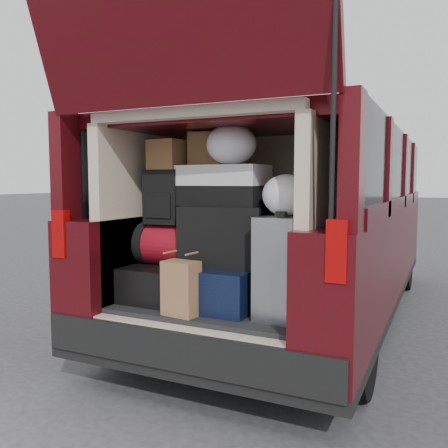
{
  "coord_description": "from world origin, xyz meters",
  "views": [
    {
      "loc": [
        1.32,
        -2.55,
        1.35
      ],
      "look_at": [
        0.02,
        0.2,
        1.07
      ],
      "focal_mm": 38.0,
      "sensor_mm": 36.0,
      "label": 1
    }
  ],
  "objects_px": {
    "black_hardshell": "(166,281)",
    "navy_hardshell": "(224,285)",
    "red_duffel": "(171,244)",
    "silver_roller": "(285,267)",
    "kraft_bag": "(181,288)",
    "black_soft_case": "(224,236)",
    "backpack": "(165,197)",
    "twotone_duffel": "(222,186)"
  },
  "relations": [
    {
      "from": "black_hardshell",
      "to": "navy_hardshell",
      "type": "bearing_deg",
      "value": 1.28
    },
    {
      "from": "navy_hardshell",
      "to": "red_duffel",
      "type": "bearing_deg",
      "value": 177.77
    },
    {
      "from": "black_hardshell",
      "to": "silver_roller",
      "type": "bearing_deg",
      "value": -3.43
    },
    {
      "from": "navy_hardshell",
      "to": "kraft_bag",
      "type": "relative_size",
      "value": 1.84
    },
    {
      "from": "kraft_bag",
      "to": "black_soft_case",
      "type": "distance_m",
      "value": 0.45
    },
    {
      "from": "silver_roller",
      "to": "black_soft_case",
      "type": "height_order",
      "value": "black_soft_case"
    },
    {
      "from": "navy_hardshell",
      "to": "backpack",
      "type": "distance_m",
      "value": 0.71
    },
    {
      "from": "silver_roller",
      "to": "kraft_bag",
      "type": "bearing_deg",
      "value": -151.32
    },
    {
      "from": "black_hardshell",
      "to": "backpack",
      "type": "distance_m",
      "value": 0.58
    },
    {
      "from": "navy_hardshell",
      "to": "kraft_bag",
      "type": "xyz_separation_m",
      "value": [
        -0.13,
        -0.32,
        0.03
      ]
    },
    {
      "from": "navy_hardshell",
      "to": "backpack",
      "type": "bearing_deg",
      "value": -177.41
    },
    {
      "from": "black_soft_case",
      "to": "black_hardshell",
      "type": "bearing_deg",
      "value": 172.7
    },
    {
      "from": "navy_hardshell",
      "to": "twotone_duffel",
      "type": "height_order",
      "value": "twotone_duffel"
    },
    {
      "from": "backpack",
      "to": "twotone_duffel",
      "type": "height_order",
      "value": "twotone_duffel"
    },
    {
      "from": "red_duffel",
      "to": "backpack",
      "type": "height_order",
      "value": "backpack"
    },
    {
      "from": "black_hardshell",
      "to": "silver_roller",
      "type": "height_order",
      "value": "silver_roller"
    },
    {
      "from": "silver_roller",
      "to": "navy_hardshell",
      "type": "bearing_deg",
      "value": 175.96
    },
    {
      "from": "black_hardshell",
      "to": "silver_roller",
      "type": "distance_m",
      "value": 0.89
    },
    {
      "from": "black_soft_case",
      "to": "twotone_duffel",
      "type": "distance_m",
      "value": 0.33
    },
    {
      "from": "black_hardshell",
      "to": "red_duffel",
      "type": "height_order",
      "value": "red_duffel"
    },
    {
      "from": "black_soft_case",
      "to": "twotone_duffel",
      "type": "bearing_deg",
      "value": 121.48
    },
    {
      "from": "navy_hardshell",
      "to": "black_soft_case",
      "type": "xyz_separation_m",
      "value": [
        0.0,
        0.0,
        0.32
      ]
    },
    {
      "from": "backpack",
      "to": "twotone_duffel",
      "type": "bearing_deg",
      "value": 10.67
    },
    {
      "from": "navy_hardshell",
      "to": "backpack",
      "type": "relative_size",
      "value": 1.66
    },
    {
      "from": "navy_hardshell",
      "to": "kraft_bag",
      "type": "height_order",
      "value": "kraft_bag"
    },
    {
      "from": "red_duffel",
      "to": "twotone_duffel",
      "type": "height_order",
      "value": "twotone_duffel"
    },
    {
      "from": "black_hardshell",
      "to": "red_duffel",
      "type": "relative_size",
      "value": 1.33
    },
    {
      "from": "navy_hardshell",
      "to": "red_duffel",
      "type": "height_order",
      "value": "red_duffel"
    },
    {
      "from": "navy_hardshell",
      "to": "twotone_duffel",
      "type": "relative_size",
      "value": 1.04
    },
    {
      "from": "black_soft_case",
      "to": "backpack",
      "type": "height_order",
      "value": "backpack"
    },
    {
      "from": "silver_roller",
      "to": "kraft_bag",
      "type": "xyz_separation_m",
      "value": [
        -0.57,
        -0.24,
        -0.13
      ]
    },
    {
      "from": "kraft_bag",
      "to": "black_soft_case",
      "type": "xyz_separation_m",
      "value": [
        0.13,
        0.32,
        0.29
      ]
    },
    {
      "from": "silver_roller",
      "to": "black_hardshell",
      "type": "bearing_deg",
      "value": -179.37
    },
    {
      "from": "kraft_bag",
      "to": "twotone_duffel",
      "type": "bearing_deg",
      "value": 83.56
    },
    {
      "from": "kraft_bag",
      "to": "red_duffel",
      "type": "xyz_separation_m",
      "value": [
        -0.28,
        0.33,
        0.21
      ]
    },
    {
      "from": "black_soft_case",
      "to": "navy_hardshell",
      "type": "bearing_deg",
      "value": -116.91
    },
    {
      "from": "red_duffel",
      "to": "navy_hardshell",
      "type": "bearing_deg",
      "value": -0.46
    },
    {
      "from": "silver_roller",
      "to": "red_duffel",
      "type": "height_order",
      "value": "silver_roller"
    },
    {
      "from": "backpack",
      "to": "kraft_bag",
      "type": "bearing_deg",
      "value": -44.68
    },
    {
      "from": "backpack",
      "to": "black_soft_case",
      "type": "bearing_deg",
      "value": 3.17
    },
    {
      "from": "black_hardshell",
      "to": "black_soft_case",
      "type": "relative_size",
      "value": 1.1
    },
    {
      "from": "black_hardshell",
      "to": "twotone_duffel",
      "type": "distance_m",
      "value": 0.77
    }
  ]
}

